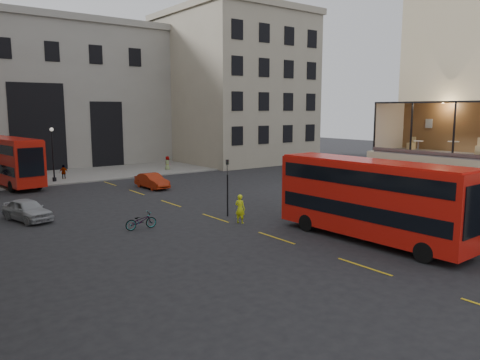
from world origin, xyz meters
TOP-DOWN VIEW (x-y plane):
  - ground at (0.00, 0.00)m, footprint 140.00×140.00m
  - host_frontage at (6.50, 0.00)m, footprint 3.00×11.00m
  - cafe_floor at (6.50, 0.00)m, footprint 3.00×10.00m
  - gateway at (-5.00, 47.99)m, footprint 35.00×10.60m
  - building_right at (20.00, 39.97)m, footprint 16.60×18.60m
  - pavement_far at (-6.00, 38.00)m, footprint 40.00×12.00m
  - traffic_light_near at (-1.00, 12.00)m, footprint 0.16×0.20m
  - street_lamp_b at (-6.00, 34.00)m, footprint 0.36×0.36m
  - bus_near at (1.65, 2.57)m, footprint 2.88×11.06m
  - bus_far at (-9.87, 34.57)m, footprint 3.93×11.45m
  - car_a at (-11.95, 18.73)m, footprint 2.66×4.42m
  - car_b at (0.05, 25.18)m, footprint 1.67×4.17m
  - bicycle at (-7.10, 12.33)m, footprint 1.95×0.76m
  - cyclist at (-1.49, 9.98)m, footprint 0.68×0.79m
  - pedestrian_c at (-4.79, 35.03)m, footprint 0.93×0.45m
  - pedestrian_d at (7.18, 35.44)m, footprint 0.82×0.96m
  - cafe_table_mid at (6.01, 0.53)m, footprint 0.59×0.59m
  - cafe_table_far at (5.77, 2.50)m, footprint 0.54×0.54m
  - cafe_chair_c at (7.06, -0.46)m, footprint 0.55×0.55m
  - cafe_chair_d at (7.22, 3.88)m, footprint 0.44×0.44m

SIDE VIEW (x-z plane):
  - ground at x=0.00m, z-range 0.00..0.00m
  - pavement_far at x=-6.00m, z-range 0.00..0.12m
  - bicycle at x=-7.10m, z-range 0.00..1.01m
  - car_b at x=0.05m, z-range 0.00..1.35m
  - car_a at x=-11.95m, z-range 0.00..1.41m
  - pedestrian_c at x=-4.79m, z-range 0.00..1.54m
  - pedestrian_d at x=7.18m, z-range 0.00..1.67m
  - cyclist at x=-1.49m, z-range 0.00..1.83m
  - host_frontage at x=6.50m, z-range 0.00..4.50m
  - street_lamp_b at x=-6.00m, z-range -0.27..5.06m
  - traffic_light_near at x=-1.00m, z-range 0.52..4.32m
  - bus_near at x=1.65m, z-range 0.27..4.65m
  - bus_far at x=-9.87m, z-range 0.28..4.76m
  - cafe_floor at x=6.50m, z-range 4.50..4.60m
  - cafe_chair_d at x=7.22m, z-range 4.45..5.22m
  - cafe_chair_c at x=7.06m, z-range 4.42..5.35m
  - cafe_table_far at x=5.77m, z-range 4.71..5.38m
  - cafe_table_mid at x=6.01m, z-range 4.72..5.46m
  - gateway at x=-5.00m, z-range 0.39..18.39m
  - building_right at x=20.00m, z-range 0.39..20.39m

